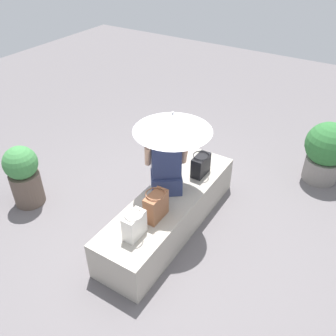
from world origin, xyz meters
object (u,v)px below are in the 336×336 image
planter_near (24,175)px  planter_far (326,151)px  tote_bag_canvas (201,165)px  shoulder_bag_spare (156,206)px  person_seated (166,162)px  parasol (173,122)px  handbag_black (134,225)px

planter_near → planter_far: size_ratio=0.95×
tote_bag_canvas → shoulder_bag_spare: shoulder_bag_spare is taller
person_seated → shoulder_bag_spare: 0.53m
parasol → handbag_black: size_ratio=3.48×
parasol → planter_far: bearing=-36.3°
parasol → tote_bag_canvas: bearing=-16.8°
person_seated → planter_far: (1.86, -1.39, -0.38)m
person_seated → shoulder_bag_spare: person_seated is taller
handbag_black → tote_bag_canvas: 1.27m
parasol → handbag_black: (-0.82, -0.07, -0.74)m
planter_far → handbag_black: bearing=154.4°
handbag_black → tote_bag_canvas: size_ratio=1.04×
tote_bag_canvas → shoulder_bag_spare: bearing=178.2°
planter_far → parasol: bearing=143.7°
parasol → shoulder_bag_spare: parasol is taller
handbag_black → planter_near: size_ratio=0.35×
person_seated → parasol: bearing=-53.9°
handbag_black → planter_far: bearing=-25.6°
shoulder_bag_spare → planter_far: (2.31, -1.23, -0.15)m
shoulder_bag_spare → planter_far: 2.62m
person_seated → shoulder_bag_spare: bearing=-160.6°
parasol → shoulder_bag_spare: (-0.49, -0.10, -0.72)m
handbag_black → shoulder_bag_spare: bearing=-6.0°
handbag_black → planter_near: (0.12, 1.81, -0.17)m
shoulder_bag_spare → planter_near: 1.86m
handbag_black → shoulder_bag_spare: size_ratio=0.89×
planter_far → planter_near: bearing=129.4°
parasol → shoulder_bag_spare: 0.88m
parasol → handbag_black: bearing=-175.1°
person_seated → planter_far: size_ratio=1.04×
handbag_black → planter_near: 1.82m
person_seated → planter_far: bearing=-36.8°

